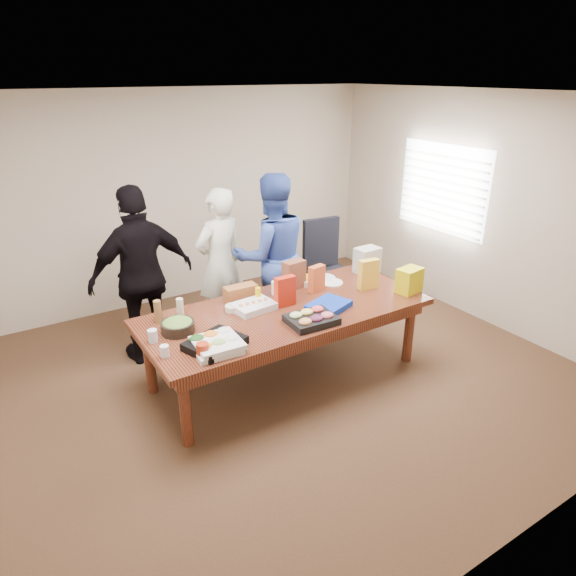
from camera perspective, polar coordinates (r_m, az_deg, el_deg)
floor at (r=5.30m, az=-0.22°, el=-9.78°), size 5.50×5.00×0.02m
ceiling at (r=4.45m, az=-0.28°, el=21.07°), size 5.50×5.00×0.02m
wall_back at (r=6.87m, az=-11.60°, el=9.91°), size 5.50×0.04×2.70m
wall_front at (r=3.09m, az=25.65°, el=-9.00°), size 5.50×0.04×2.70m
wall_right at (r=6.53m, az=20.86°, el=8.19°), size 0.04×5.00×2.70m
window_panel at (r=6.84m, az=16.90°, el=10.63°), size 0.03×1.40×1.10m
window_blinds at (r=6.81m, az=16.68°, el=10.60°), size 0.04×1.36×1.00m
conference_table at (r=5.10m, az=-0.23°, el=-6.15°), size 2.80×1.20×0.75m
office_chair at (r=6.34m, az=4.83°, el=1.86°), size 0.65×0.65×1.15m
person_center at (r=5.81m, az=-7.61°, el=2.75°), size 0.70×0.54×1.73m
person_right at (r=5.76m, az=-1.83°, el=3.58°), size 1.05×0.90×1.88m
person_left at (r=5.41m, az=-16.02°, el=1.31°), size 1.13×0.54×1.88m
veggie_tray at (r=4.30m, az=-8.20°, el=-6.18°), size 0.55×0.49×0.07m
fruit_tray at (r=4.65m, az=2.64°, el=-3.56°), size 0.45×0.36×0.07m
sheet_cake at (r=4.91m, az=-3.89°, el=-2.07°), size 0.41×0.32×0.07m
salad_bowl at (r=4.59m, az=-12.27°, el=-4.29°), size 0.35×0.35×0.10m
chip_bag_blue at (r=4.93m, az=4.57°, el=-2.01°), size 0.48×0.41×0.06m
chip_bag_red at (r=4.94m, az=-0.33°, el=-0.37°), size 0.21×0.09×0.30m
chip_bag_yellow at (r=5.40m, az=9.01°, el=1.54°), size 0.22×0.11×0.32m
chip_bag_orange at (r=5.28m, az=3.23°, el=1.06°), size 0.19×0.11×0.28m
mayo_jar at (r=5.22m, az=-1.37°, el=0.01°), size 0.09×0.09×0.14m
mustard_bottle at (r=5.04m, az=-3.37°, el=-0.79°), size 0.06×0.06×0.16m
dressing_bottle at (r=4.78m, az=-14.39°, el=-2.57°), size 0.08×0.08×0.21m
ranch_bottle at (r=4.82m, az=-12.00°, el=-2.22°), size 0.07×0.07×0.19m
banana_bunch at (r=5.46m, az=1.45°, el=0.78°), size 0.27×0.17×0.08m
bread_loaf at (r=5.16m, az=-5.37°, el=-0.44°), size 0.34×0.16×0.13m
kraft_bag at (r=5.35m, az=0.66°, el=1.53°), size 0.24×0.16×0.30m
red_cup at (r=4.14m, az=-9.55°, el=-6.97°), size 0.11×0.11×0.13m
clear_cup_a at (r=4.23m, az=-13.67°, el=-6.90°), size 0.08×0.08×0.10m
clear_cup_b at (r=4.47m, az=-14.93°, el=-5.21°), size 0.10×0.10×0.11m
pizza_box_lower at (r=4.26m, az=-8.13°, el=-6.65°), size 0.40×0.40×0.04m
pizza_box_upper at (r=4.24m, az=-7.93°, el=-6.12°), size 0.39×0.39×0.04m
plate_a at (r=5.53m, az=4.87°, el=0.61°), size 0.32×0.32×0.01m
plate_b at (r=5.66m, az=4.15°, el=1.16°), size 0.26×0.26×0.01m
dip_bowl_a at (r=5.46m, az=2.14°, el=0.64°), size 0.17×0.17×0.06m
dip_bowl_b at (r=4.90m, az=-6.26°, el=-2.26°), size 0.15×0.15×0.06m
grocery_bag_white at (r=5.84m, az=8.88°, el=3.10°), size 0.28×0.21×0.29m
grocery_bag_yellow at (r=5.40m, az=13.45°, el=0.85°), size 0.29×0.22×0.26m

